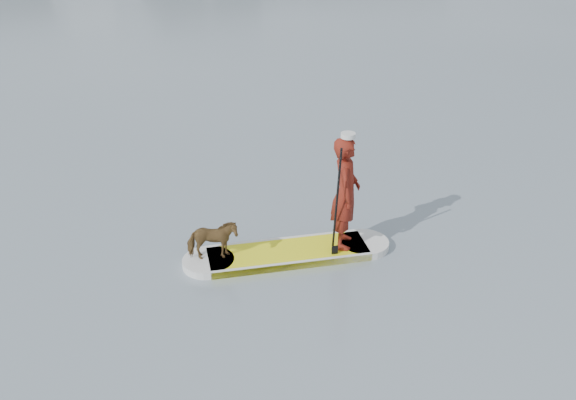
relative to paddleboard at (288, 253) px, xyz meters
name	(u,v)px	position (x,y,z in m)	size (l,w,h in m)	color
ground	(254,252)	(-0.43, 0.36, -0.06)	(140.00, 140.00, 0.00)	slate
paddleboard	(288,253)	(0.00, 0.00, 0.00)	(3.23, 1.40, 0.12)	yellow
paddler	(346,193)	(0.87, -0.21, 0.97)	(0.66, 0.43, 1.81)	maroon
white_cap	(348,135)	(0.87, -0.21, 1.91)	(0.22, 0.22, 0.07)	silver
dog	(212,240)	(-1.14, 0.28, 0.38)	(0.35, 0.77, 0.65)	brown
paddle	(336,215)	(0.60, -0.42, 0.74)	(0.10, 0.30, 2.00)	black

